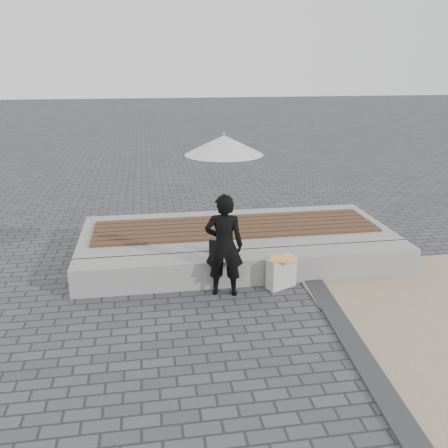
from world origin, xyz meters
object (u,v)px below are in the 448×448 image
at_px(seating_ledge, 250,267).
at_px(woman, 224,245).
at_px(parasol, 224,145).
at_px(handbag, 220,246).
at_px(canvas_tote, 281,273).

distance_m(seating_ledge, woman, 0.77).
relative_size(seating_ledge, woman, 3.56).
height_order(woman, parasol, parasol).
xyz_separation_m(seating_ledge, woman, (-0.45, -0.37, 0.50)).
distance_m(seating_ledge, parasol, 1.92).
distance_m(handbag, canvas_tote, 0.95).
height_order(woman, handbag, woman).
bearing_deg(handbag, parasol, -73.78).
bearing_deg(parasol, handbag, 87.90).
relative_size(woman, handbag, 4.73).
relative_size(woman, canvas_tote, 3.23).
bearing_deg(canvas_tote, parasol, 160.70).
xyz_separation_m(parasol, handbag, (0.02, 0.49, -1.53)).
xyz_separation_m(woman, canvas_tote, (0.82, 0.07, -0.49)).
bearing_deg(seating_ledge, canvas_tote, -38.52).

